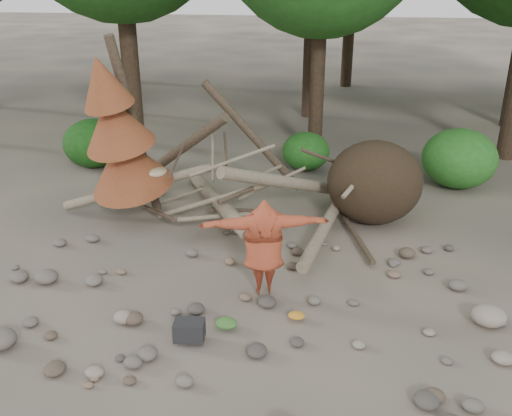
# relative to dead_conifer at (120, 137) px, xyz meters

# --- Properties ---
(ground) EXTENTS (120.00, 120.00, 0.00)m
(ground) POSITION_rel_dead_conifer_xyz_m (3.12, -3.37, -2.11)
(ground) COLOR #514C44
(ground) RESTS_ON ground
(deadfall_pile) EXTENTS (8.55, 5.24, 3.30)m
(deadfall_pile) POSITION_rel_dead_conifer_xyz_m (5.13, 0.87, -1.16)
(deadfall_pile) COLOR #332619
(deadfall_pile) RESTS_ON ground
(dead_conifer) EXTENTS (2.06, 2.16, 4.35)m
(dead_conifer) POSITION_rel_dead_conifer_xyz_m (0.00, 0.00, 0.00)
(dead_conifer) COLOR #4C3F30
(dead_conifer) RESTS_ON ground
(bush_left) EXTENTS (1.80, 1.80, 1.44)m
(bush_left) POSITION_rel_dead_conifer_xyz_m (-2.38, 3.83, -1.39)
(bush_left) COLOR #194C14
(bush_left) RESTS_ON ground
(bush_mid) EXTENTS (1.40, 1.40, 1.12)m
(bush_mid) POSITION_rel_dead_conifer_xyz_m (3.92, 4.43, -1.55)
(bush_mid) COLOR #22611C
(bush_mid) RESTS_ON ground
(bush_right) EXTENTS (2.00, 2.00, 1.60)m
(bush_right) POSITION_rel_dead_conifer_xyz_m (8.12, 3.63, -1.31)
(bush_right) COLOR #2B7323
(bush_right) RESTS_ON ground
(frisbee_thrower) EXTENTS (3.10, 1.12, 2.44)m
(frisbee_thrower) POSITION_rel_dead_conifer_xyz_m (3.59, -2.69, -1.10)
(frisbee_thrower) COLOR #9A3B22
(frisbee_thrower) RESTS_ON ground
(backpack) EXTENTS (0.51, 0.37, 0.33)m
(backpack) POSITION_rel_dead_conifer_xyz_m (2.59, -4.26, -1.95)
(backpack) COLOR black
(backpack) RESTS_ON ground
(cloth_green) EXTENTS (0.38, 0.32, 0.14)m
(cloth_green) POSITION_rel_dead_conifer_xyz_m (3.11, -3.84, -2.04)
(cloth_green) COLOR #396D2B
(cloth_green) RESTS_ON ground
(cloth_orange) EXTENTS (0.29, 0.24, 0.11)m
(cloth_orange) POSITION_rel_dead_conifer_xyz_m (4.26, -3.42, -2.06)
(cloth_orange) COLOR #C37B21
(cloth_orange) RESTS_ON ground
(boulder_mid_right) EXTENTS (0.58, 0.52, 0.35)m
(boulder_mid_right) POSITION_rel_dead_conifer_xyz_m (7.51, -3.07, -1.94)
(boulder_mid_right) COLOR gray
(boulder_mid_right) RESTS_ON ground
(boulder_mid_left) EXTENTS (0.45, 0.40, 0.27)m
(boulder_mid_left) POSITION_rel_dead_conifer_xyz_m (-0.60, -2.84, -1.98)
(boulder_mid_left) COLOR #625A52
(boulder_mid_left) RESTS_ON ground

